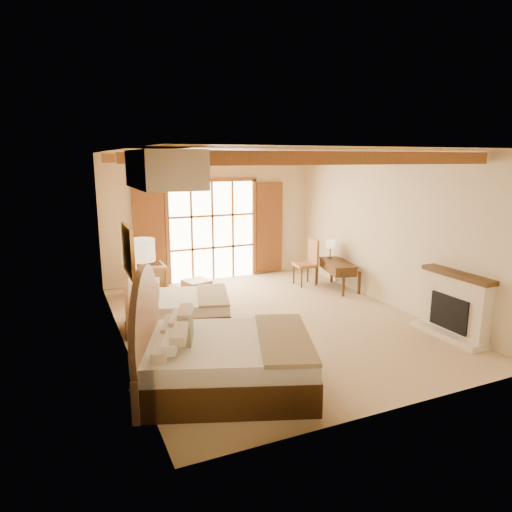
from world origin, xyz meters
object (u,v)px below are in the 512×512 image
bed_near (215,358)px  bed_far (173,307)px  armchair (147,279)px  desk (337,274)px  nightstand (151,341)px

bed_near → bed_far: (0.06, 2.62, -0.09)m
armchair → desk: 4.46m
nightstand → armchair: armchair is taller
desk → bed_near: bearing=-126.7°
nightstand → desk: 5.34m
bed_near → armchair: bearing=110.3°
bed_near → nightstand: size_ratio=4.51×
nightstand → armchair: 3.60m
bed_far → armchair: bearing=107.4°
nightstand → armchair: (0.61, 3.55, 0.05)m
bed_far → nightstand: bearing=-100.2°
bed_far → nightstand: size_ratio=3.46×
bed_near → bed_far: 2.62m
bed_near → bed_far: size_ratio=1.30×
desk → bed_far: bearing=-154.5°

